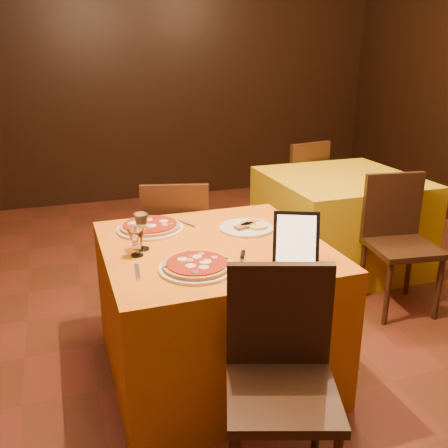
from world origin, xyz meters
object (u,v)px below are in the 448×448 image
object	(u,v)px
chair_main_near	(282,394)
chair_side_far	(295,188)
pizza_far	(150,227)
main_table	(214,309)
tablet	(296,238)
chair_main_far	(177,243)
side_table	(339,221)
chair_side_near	(403,247)
wine_glass	(142,231)
water_glass	(137,243)
pizza_near	(197,266)

from	to	relation	value
chair_main_near	chair_side_far	size ratio (longest dim) A/B	1.00
pizza_far	main_table	bearing A→B (deg)	-50.46
pizza_far	tablet	distance (m)	0.87
chair_main_far	pizza_far	distance (m)	0.64
side_table	tablet	distance (m)	1.84
chair_side_near	pizza_far	bearing A→B (deg)	-174.15
chair_side_near	side_table	bearing A→B (deg)	98.15
chair_side_near	wine_glass	bearing A→B (deg)	-165.20
chair_side_far	pizza_far	xyz separation A→B (m)	(-1.66, -1.50, 0.31)
water_glass	tablet	world-z (taller)	tablet
main_table	chair_side_near	distance (m)	1.42
water_glass	side_table	bearing A→B (deg)	30.74
main_table	chair_side_near	size ratio (longest dim) A/B	1.21
chair_main_far	water_glass	distance (m)	0.99
chair_main_near	pizza_far	distance (m)	1.23
chair_side_near	tablet	distance (m)	1.32
tablet	chair_main_near	bearing A→B (deg)	-95.35
pizza_near	wine_glass	xyz separation A→B (m)	(-0.19, 0.32, 0.08)
chair_main_near	tablet	size ratio (longest dim) A/B	3.73
main_table	tablet	xyz separation A→B (m)	(0.29, -0.34, 0.49)
chair_side_near	pizza_far	xyz separation A→B (m)	(-1.66, 0.07, 0.31)
pizza_near	tablet	size ratio (longest dim) A/B	1.41
side_table	pizza_far	xyz separation A→B (m)	(-1.66, -0.72, 0.39)
chair_side_far	water_glass	bearing A→B (deg)	35.10
pizza_near	tablet	distance (m)	0.47
wine_glass	water_glass	distance (m)	0.09
pizza_near	chair_main_near	bearing A→B (deg)	-73.79
side_table	pizza_near	xyz separation A→B (m)	(-1.56, -1.31, 0.39)
pizza_far	chair_main_near	bearing A→B (deg)	-77.23
main_table	chair_main_near	size ratio (longest dim) A/B	1.21
chair_main_far	tablet	distance (m)	1.25
chair_main_far	chair_side_far	distance (m)	1.72
chair_main_near	pizza_far	size ratio (longest dim) A/B	2.48
chair_side_far	pizza_far	size ratio (longest dim) A/B	2.48
pizza_far	tablet	bearing A→B (deg)	-49.83
pizza_far	wine_glass	size ratio (longest dim) A/B	1.93
pizza_near	water_glass	world-z (taller)	water_glass
main_table	wine_glass	distance (m)	0.59
side_table	chair_side_near	size ratio (longest dim) A/B	1.21
chair_side_far	pizza_far	bearing A→B (deg)	31.41
side_table	chair_main_far	size ratio (longest dim) A/B	1.21
chair_side_far	pizza_near	size ratio (longest dim) A/B	2.64
side_table	chair_side_far	distance (m)	0.78
chair_main_far	tablet	world-z (taller)	tablet
wine_glass	tablet	bearing A→B (deg)	-30.92
chair_side_near	wine_glass	size ratio (longest dim) A/B	4.79
main_table	tablet	size ratio (longest dim) A/B	4.51
chair_side_near	water_glass	distance (m)	1.84
chair_main_far	water_glass	bearing A→B (deg)	79.61
chair_side_near	pizza_near	bearing A→B (deg)	-153.41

